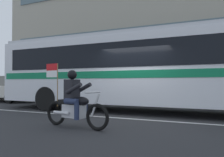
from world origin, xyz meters
name	(u,v)px	position (x,y,z in m)	size (l,w,h in m)	color
ground_plane	(134,116)	(0.00, 0.00, 0.00)	(60.00, 60.00, 0.00)	#2B2B2D
sidewalk_curb	(160,102)	(0.00, 5.10, 0.07)	(28.00, 3.80, 0.15)	#A39E93
lane_center_stripe	(129,119)	(0.00, -0.60, 0.00)	(26.60, 0.14, 0.01)	silver
office_building_facade	(166,7)	(0.00, 7.39, 6.42)	(28.00, 0.89, 12.82)	gray
transit_bus	(143,67)	(-0.01, 1.19, 1.88)	(12.94, 2.63, 3.22)	silver
motorcycle_with_rider	(75,103)	(-0.91, -2.53, 0.67)	(2.18, 0.68, 1.78)	black
parked_sedan_curbside	(3,88)	(-9.77, 2.58, 0.85)	(4.69, 1.87, 1.64)	silver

